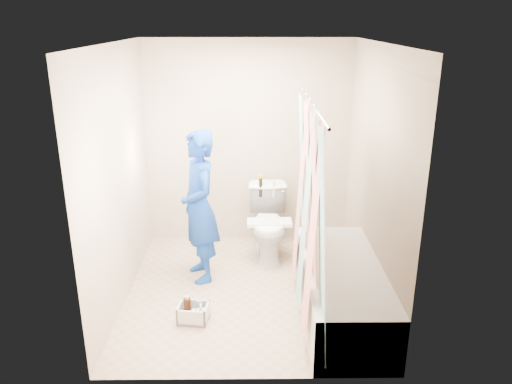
{
  "coord_description": "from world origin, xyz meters",
  "views": [
    {
      "loc": [
        0.04,
        -4.42,
        2.61
      ],
      "look_at": [
        0.08,
        0.23,
        0.97
      ],
      "focal_mm": 35.0,
      "sensor_mm": 36.0,
      "label": 1
    }
  ],
  "objects_px": {
    "plumber": "(199,207)",
    "bathtub": "(341,289)",
    "cleaning_caddy": "(194,314)",
    "toilet": "(269,224)"
  },
  "relations": [
    {
      "from": "toilet",
      "to": "plumber",
      "type": "bearing_deg",
      "value": -147.54
    },
    {
      "from": "bathtub",
      "to": "cleaning_caddy",
      "type": "bearing_deg",
      "value": -175.88
    },
    {
      "from": "bathtub",
      "to": "cleaning_caddy",
      "type": "height_order",
      "value": "bathtub"
    },
    {
      "from": "toilet",
      "to": "plumber",
      "type": "distance_m",
      "value": 0.95
    },
    {
      "from": "plumber",
      "to": "bathtub",
      "type": "bearing_deg",
      "value": 40.5
    },
    {
      "from": "plumber",
      "to": "cleaning_caddy",
      "type": "bearing_deg",
      "value": -20.5
    },
    {
      "from": "toilet",
      "to": "cleaning_caddy",
      "type": "relative_size",
      "value": 2.75
    },
    {
      "from": "bathtub",
      "to": "plumber",
      "type": "xyz_separation_m",
      "value": [
        -1.35,
        0.73,
        0.52
      ]
    },
    {
      "from": "cleaning_caddy",
      "to": "toilet",
      "type": "bearing_deg",
      "value": 68.68
    },
    {
      "from": "toilet",
      "to": "plumber",
      "type": "relative_size",
      "value": 0.51
    }
  ]
}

